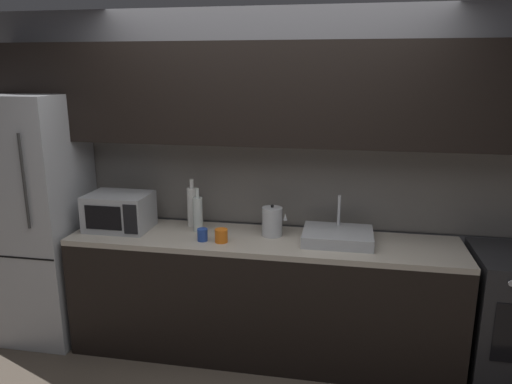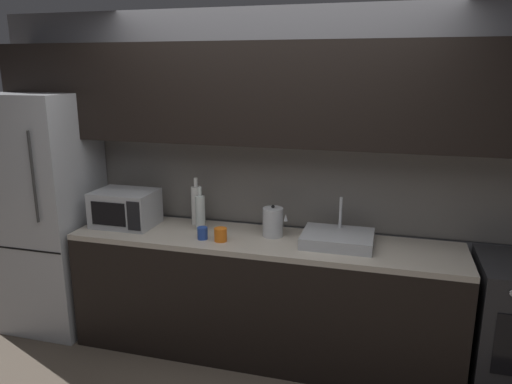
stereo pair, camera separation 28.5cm
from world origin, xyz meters
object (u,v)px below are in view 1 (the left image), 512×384
object	(u,v)px
refrigerator	(37,218)
mug_blue	(202,235)
microwave	(119,211)
kettle	(272,222)
wine_bottle_clear	(198,214)
mug_orange	(221,236)
wine_bottle_white	(192,206)

from	to	relation	value
refrigerator	mug_blue	bearing A→B (deg)	-5.09
microwave	kettle	distance (m)	1.15
wine_bottle_clear	mug_orange	world-z (taller)	wine_bottle_clear
microwave	wine_bottle_clear	bearing A→B (deg)	4.83
refrigerator	microwave	bearing A→B (deg)	1.55
wine_bottle_white	mug_orange	size ratio (longest dim) A/B	3.92
refrigerator	wine_bottle_white	size ratio (longest dim) A/B	5.15
refrigerator	wine_bottle_clear	size ratio (longest dim) A/B	5.75
mug_blue	wine_bottle_clear	bearing A→B (deg)	115.31
kettle	wine_bottle_clear	xyz separation A→B (m)	(-0.55, -0.01, 0.03)
wine_bottle_clear	mug_orange	size ratio (longest dim) A/B	3.51
mug_orange	kettle	bearing A→B (deg)	31.77
kettle	microwave	bearing A→B (deg)	-177.07
refrigerator	wine_bottle_white	bearing A→B (deg)	8.79
kettle	wine_bottle_clear	distance (m)	0.55
refrigerator	mug_blue	xyz separation A→B (m)	(1.37, -0.12, -0.00)
wine_bottle_white	mug_blue	bearing A→B (deg)	-61.17
wine_bottle_white	mug_orange	bearing A→B (deg)	-45.44
kettle	refrigerator	bearing A→B (deg)	-177.58
wine_bottle_clear	mug_blue	distance (m)	0.23
wine_bottle_white	mug_blue	world-z (taller)	wine_bottle_white
refrigerator	mug_blue	distance (m)	1.37
refrigerator	mug_blue	size ratio (longest dim) A/B	21.71
microwave	mug_orange	bearing A→B (deg)	-9.90
microwave	mug_blue	xyz separation A→B (m)	(0.69, -0.14, -0.09)
refrigerator	mug_orange	size ratio (longest dim) A/B	20.17
wine_bottle_clear	mug_orange	bearing A→B (deg)	-40.54
wine_bottle_white	mug_blue	xyz separation A→B (m)	(0.17, -0.31, -0.11)
kettle	wine_bottle_white	distance (m)	0.64
microwave	wine_bottle_white	distance (m)	0.54
refrigerator	kettle	bearing A→B (deg)	2.42
wine_bottle_clear	kettle	bearing A→B (deg)	0.89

